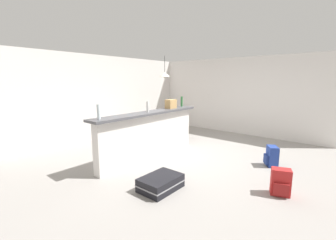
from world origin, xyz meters
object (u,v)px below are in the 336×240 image
object	(u,v)px
backpack_blue	(272,156)
suitcase_flat_black	(161,183)
bottle_white	(148,107)
backpack_red	(281,183)
bottle_clear	(99,112)
dining_chair_near_partition	(176,122)
grocery_bag	(171,104)
bottle_green	(182,102)
pendant_lamp	(165,74)
dining_table	(164,116)

from	to	relation	value
backpack_blue	suitcase_flat_black	bearing A→B (deg)	154.14
bottle_white	backpack_blue	size ratio (longest dim) A/B	0.57
bottle_white	backpack_red	xyz separation A→B (m)	(0.12, -2.76, -0.99)
bottle_clear	dining_chair_near_partition	world-z (taller)	bottle_clear
bottle_clear	backpack_blue	size ratio (longest dim) A/B	0.64
suitcase_flat_black	backpack_blue	world-z (taller)	backpack_blue
grocery_bag	suitcase_flat_black	size ratio (longest dim) A/B	0.31
bottle_white	bottle_green	world-z (taller)	bottle_green
grocery_bag	dining_chair_near_partition	bearing A→B (deg)	31.36
grocery_bag	dining_chair_near_partition	size ratio (longest dim) A/B	0.28
pendant_lamp	backpack_red	distance (m)	4.60
backpack_red	bottle_green	bearing A→B (deg)	66.89
dining_table	pendant_lamp	xyz separation A→B (m)	(0.01, -0.01, 1.30)
backpack_blue	bottle_clear	bearing A→B (deg)	138.09
backpack_red	grocery_bag	bearing A→B (deg)	75.56
pendant_lamp	backpack_blue	xyz separation A→B (m)	(-0.56, -3.42, -1.74)
suitcase_flat_black	grocery_bag	bearing A→B (deg)	34.89
bottle_white	dining_chair_near_partition	distance (m)	2.00
bottle_green	backpack_blue	size ratio (longest dim) A/B	0.64
bottle_green	dining_table	size ratio (longest dim) A/B	0.24
pendant_lamp	backpack_blue	bearing A→B (deg)	-99.33
bottle_white	backpack_blue	bearing A→B (deg)	-60.35
bottle_clear	suitcase_flat_black	bearing A→B (deg)	-75.60
bottle_white	suitcase_flat_black	size ratio (longest dim) A/B	0.29
bottle_white	grocery_bag	world-z (taller)	bottle_white
bottle_white	dining_table	xyz separation A→B (m)	(1.86, 1.13, -0.54)
dining_table	backpack_blue	distance (m)	3.50
bottle_clear	grocery_bag	world-z (taller)	bottle_clear
grocery_bag	pendant_lamp	distance (m)	1.69
bottle_clear	dining_chair_near_partition	size ratio (longest dim) A/B	0.29
dining_chair_near_partition	backpack_red	xyz separation A→B (m)	(-1.67, -3.37, -0.31)
dining_chair_near_partition	suitcase_flat_black	xyz separation A→B (m)	(-2.72, -1.82, -0.41)
backpack_blue	grocery_bag	bearing A→B (deg)	101.54
backpack_blue	bottle_green	bearing A→B (deg)	89.88
pendant_lamp	dining_table	bearing A→B (deg)	150.48
suitcase_flat_black	backpack_red	xyz separation A→B (m)	(1.05, -1.55, 0.09)
dining_table	backpack_blue	world-z (taller)	dining_table
bottle_white	backpack_red	bearing A→B (deg)	-87.55
bottle_clear	bottle_green	bearing A→B (deg)	1.10
bottle_clear	backpack_blue	distance (m)	3.58
bottle_clear	bottle_green	size ratio (longest dim) A/B	1.01
bottle_white	pendant_lamp	size ratio (longest dim) A/B	0.36
pendant_lamp	backpack_red	world-z (taller)	pendant_lamp
suitcase_flat_black	bottle_white	bearing A→B (deg)	52.34
bottle_clear	bottle_green	distance (m)	2.56
backpack_red	backpack_blue	world-z (taller)	same
grocery_bag	dining_table	xyz separation A→B (m)	(1.02, 1.10, -0.54)
grocery_bag	backpack_blue	world-z (taller)	grocery_bag
bottle_clear	grocery_bag	size ratio (longest dim) A/B	1.04
dining_chair_near_partition	suitcase_flat_black	distance (m)	3.30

